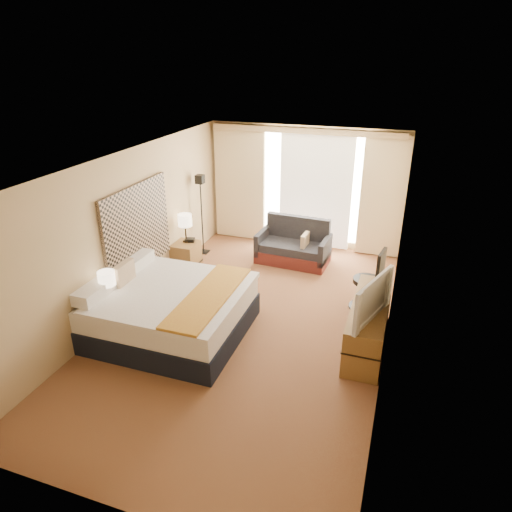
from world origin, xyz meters
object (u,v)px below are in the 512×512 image
(media_dresser, at_px, (368,324))
(television, at_px, (366,297))
(desk_chair, at_px, (371,283))
(nightstand_left, at_px, (111,321))
(bed, at_px, (170,310))
(lamp_right, at_px, (185,221))
(floor_lamp, at_px, (201,199))
(nightstand_right, at_px, (186,256))
(loveseat, at_px, (294,248))
(lamp_left, at_px, (107,279))

(media_dresser, distance_m, television, 0.77)
(desk_chair, distance_m, television, 1.53)
(nightstand_left, height_order, media_dresser, media_dresser)
(media_dresser, xyz_separation_m, bed, (-2.89, -0.65, 0.04))
(lamp_right, bearing_deg, media_dresser, -22.29)
(nightstand_left, xyz_separation_m, floor_lamp, (-0.03, 3.35, 0.93))
(lamp_right, bearing_deg, desk_chair, -7.45)
(media_dresser, bearing_deg, bed, -167.33)
(bed, distance_m, lamp_right, 2.40)
(nightstand_right, xyz_separation_m, loveseat, (1.93, 1.04, 0.02))
(bed, relative_size, desk_chair, 2.01)
(desk_chair, height_order, lamp_left, desk_chair)
(desk_chair, xyz_separation_m, lamp_left, (-3.60, -2.05, 0.47))
(media_dresser, height_order, loveseat, loveseat)
(television, bearing_deg, lamp_left, 118.05)
(nightstand_left, relative_size, bed, 0.25)
(floor_lamp, distance_m, desk_chair, 3.91)
(nightstand_right, xyz_separation_m, bed, (0.81, -2.10, 0.11))
(bed, height_order, loveseat, bed)
(media_dresser, xyz_separation_m, desk_chair, (-0.09, 1.05, 0.13))
(bed, distance_m, loveseat, 3.34)
(nightstand_right, relative_size, television, 0.52)
(lamp_left, xyz_separation_m, television, (3.65, 0.61, 0.05))
(nightstand_left, xyz_separation_m, bed, (0.81, 0.40, 0.11))
(bed, xyz_separation_m, floor_lamp, (-0.84, 2.95, 0.82))
(nightstand_left, xyz_separation_m, television, (3.65, 0.66, 0.73))
(nightstand_right, distance_m, floor_lamp, 1.26)
(nightstand_right, bearing_deg, desk_chair, -6.35)
(bed, xyz_separation_m, lamp_left, (-0.80, -0.35, 0.57))
(bed, relative_size, lamp_left, 4.16)
(media_dresser, bearing_deg, television, -97.28)
(nightstand_left, height_order, nightstand_right, same)
(nightstand_left, relative_size, desk_chair, 0.51)
(nightstand_left, distance_m, television, 3.78)
(bed, xyz_separation_m, television, (2.84, 0.26, 0.62))
(nightstand_right, distance_m, loveseat, 2.19)
(nightstand_left, distance_m, lamp_right, 2.67)
(desk_chair, bearing_deg, nightstand_right, -177.48)
(media_dresser, height_order, bed, bed)
(nightstand_left, distance_m, floor_lamp, 3.48)
(nightstand_left, height_order, lamp_right, lamp_right)
(nightstand_right, relative_size, lamp_right, 0.96)
(nightstand_left, height_order, lamp_left, lamp_left)
(nightstand_left, distance_m, bed, 0.91)
(lamp_right, xyz_separation_m, television, (3.66, -1.91, 0.01))
(nightstand_right, xyz_separation_m, television, (3.65, -1.84, 0.73))
(nightstand_right, relative_size, loveseat, 0.37)
(television, bearing_deg, media_dresser, 11.29)
(media_dresser, relative_size, desk_chair, 1.65)
(loveseat, bearing_deg, media_dresser, -51.34)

